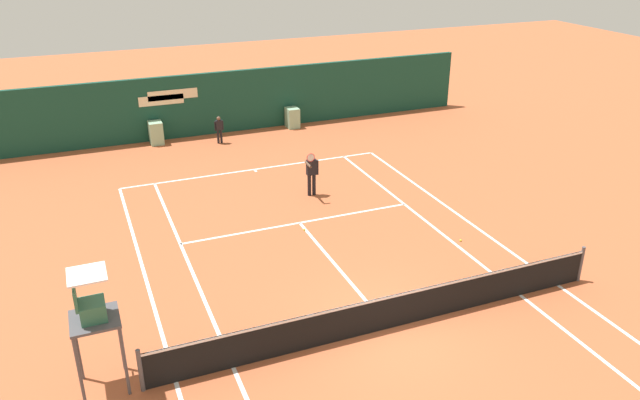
# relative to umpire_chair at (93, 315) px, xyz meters

# --- Properties ---
(ground_plane) EXTENTS (80.00, 80.00, 0.01)m
(ground_plane) POSITION_rel_umpire_chair_xyz_m (6.75, 0.13, -1.86)
(ground_plane) COLOR #B25633
(tennis_net) EXTENTS (12.10, 0.10, 1.07)m
(tennis_net) POSITION_rel_umpire_chair_xyz_m (6.75, -0.45, -1.36)
(tennis_net) COLOR #4C4C51
(tennis_net) RESTS_ON ground_plane
(sponsor_back_wall) EXTENTS (25.00, 1.02, 2.90)m
(sponsor_back_wall) POSITION_rel_umpire_chair_xyz_m (6.74, 16.53, -0.46)
(sponsor_back_wall) COLOR #144233
(sponsor_back_wall) RESTS_ON ground_plane
(umpire_chair) EXTENTS (1.00, 1.00, 2.85)m
(umpire_chair) POSITION_rel_umpire_chair_xyz_m (0.00, 0.00, 0.00)
(umpire_chair) COLOR #47474C
(umpire_chair) RESTS_ON ground_plane
(player_on_baseline) EXTENTS (0.66, 0.67, 1.85)m
(player_on_baseline) POSITION_rel_umpire_chair_xyz_m (7.96, 7.94, -0.91)
(player_on_baseline) COLOR black
(player_on_baseline) RESTS_ON ground_plane
(ball_kid_right_post) EXTENTS (0.42, 0.18, 1.26)m
(ball_kid_right_post) POSITION_rel_umpire_chair_xyz_m (6.25, 14.99, -1.14)
(ball_kid_right_post) COLOR black
(ball_kid_right_post) RESTS_ON ground_plane
(tennis_ball_near_service_line) EXTENTS (0.07, 0.07, 0.07)m
(tennis_ball_near_service_line) POSITION_rel_umpire_chair_xyz_m (6.69, 5.36, -1.83)
(tennis_ball_near_service_line) COLOR #CCE033
(tennis_ball_near_service_line) RESTS_ON ground_plane
(tennis_ball_mid_court) EXTENTS (0.07, 0.07, 0.07)m
(tennis_ball_mid_court) POSITION_rel_umpire_chair_xyz_m (11.01, 2.79, -1.83)
(tennis_ball_mid_court) COLOR #CCE033
(tennis_ball_mid_court) RESTS_ON ground_plane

